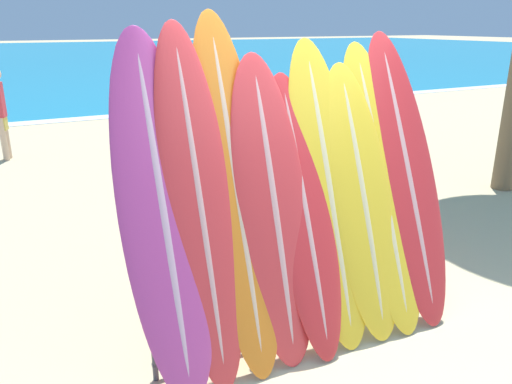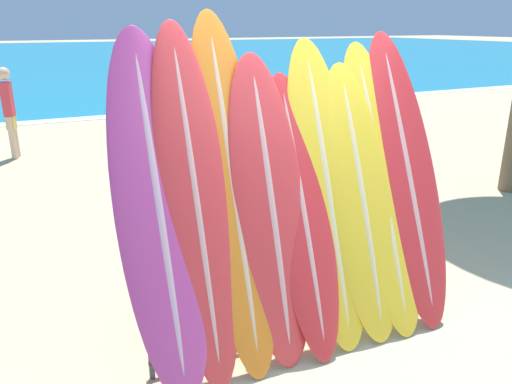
{
  "view_description": "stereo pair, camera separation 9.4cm",
  "coord_description": "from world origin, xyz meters",
  "px_view_note": "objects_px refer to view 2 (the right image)",
  "views": [
    {
      "loc": [
        -2.17,
        -2.56,
        2.38
      ],
      "look_at": [
        -0.29,
        1.15,
        0.97
      ],
      "focal_mm": 35.0,
      "sensor_mm": 36.0,
      "label": 1
    },
    {
      "loc": [
        -2.08,
        -2.6,
        2.38
      ],
      "look_at": [
        -0.29,
        1.15,
        0.97
      ],
      "focal_mm": 35.0,
      "sensor_mm": 36.0,
      "label": 2
    }
  ],
  "objects_px": {
    "surfboard_slot_0": "(159,215)",
    "surfboard_slot_2": "(234,195)",
    "surfboard_slot_7": "(382,188)",
    "surfboard_slot_1": "(196,207)",
    "person_mid_beach": "(9,110)",
    "surfboard_slot_6": "(361,202)",
    "surfboard_slot_3": "(271,212)",
    "surfboard_slot_5": "(328,195)",
    "surfboard_slot_8": "(407,178)",
    "person_far_left": "(184,91)",
    "surfboard_slot_4": "(302,216)",
    "person_near_water": "(208,107)",
    "surfboard_rack": "(301,278)"
  },
  "relations": [
    {
      "from": "person_far_left",
      "to": "surfboard_rack",
      "type": "bearing_deg",
      "value": -72.13
    },
    {
      "from": "surfboard_rack",
      "to": "surfboard_slot_5",
      "type": "xyz_separation_m",
      "value": [
        0.25,
        0.05,
        0.63
      ]
    },
    {
      "from": "surfboard_slot_3",
      "to": "surfboard_slot_5",
      "type": "bearing_deg",
      "value": 4.18
    },
    {
      "from": "surfboard_slot_4",
      "to": "person_mid_beach",
      "type": "distance_m",
      "value": 7.38
    },
    {
      "from": "surfboard_slot_1",
      "to": "surfboard_slot_2",
      "type": "relative_size",
      "value": 0.97
    },
    {
      "from": "surfboard_rack",
      "to": "surfboard_slot_1",
      "type": "distance_m",
      "value": 1.06
    },
    {
      "from": "person_mid_beach",
      "to": "person_far_left",
      "type": "distance_m",
      "value": 4.03
    },
    {
      "from": "surfboard_slot_7",
      "to": "surfboard_slot_4",
      "type": "bearing_deg",
      "value": -175.95
    },
    {
      "from": "surfboard_slot_4",
      "to": "person_mid_beach",
      "type": "relative_size",
      "value": 1.24
    },
    {
      "from": "surfboard_slot_3",
      "to": "person_near_water",
      "type": "distance_m",
      "value": 5.86
    },
    {
      "from": "surfboard_slot_2",
      "to": "surfboard_slot_5",
      "type": "xyz_separation_m",
      "value": [
        0.76,
        -0.03,
        -0.1
      ]
    },
    {
      "from": "surfboard_rack",
      "to": "surfboard_slot_4",
      "type": "xyz_separation_m",
      "value": [
        -0.0,
        0.0,
        0.51
      ]
    },
    {
      "from": "surfboard_slot_5",
      "to": "person_near_water",
      "type": "bearing_deg",
      "value": 78.94
    },
    {
      "from": "surfboard_slot_5",
      "to": "surfboard_slot_7",
      "type": "xyz_separation_m",
      "value": [
        0.52,
        0.0,
        -0.02
      ]
    },
    {
      "from": "surfboard_slot_3",
      "to": "surfboard_slot_1",
      "type": "bearing_deg",
      "value": 175.45
    },
    {
      "from": "surfboard_slot_3",
      "to": "surfboard_slot_5",
      "type": "height_order",
      "value": "surfboard_slot_5"
    },
    {
      "from": "surfboard_slot_0",
      "to": "surfboard_slot_2",
      "type": "bearing_deg",
      "value": 2.1
    },
    {
      "from": "surfboard_slot_6",
      "to": "person_mid_beach",
      "type": "height_order",
      "value": "surfboard_slot_6"
    },
    {
      "from": "person_far_left",
      "to": "person_mid_beach",
      "type": "bearing_deg",
      "value": -129.06
    },
    {
      "from": "surfboard_rack",
      "to": "surfboard_slot_3",
      "type": "bearing_deg",
      "value": 176.58
    },
    {
      "from": "surfboard_slot_0",
      "to": "surfboard_slot_2",
      "type": "xyz_separation_m",
      "value": [
        0.54,
        0.02,
        0.05
      ]
    },
    {
      "from": "surfboard_slot_8",
      "to": "surfboard_rack",
      "type": "bearing_deg",
      "value": -176.25
    },
    {
      "from": "surfboard_slot_3",
      "to": "surfboard_slot_6",
      "type": "height_order",
      "value": "surfboard_slot_3"
    },
    {
      "from": "surfboard_slot_6",
      "to": "person_near_water",
      "type": "bearing_deg",
      "value": 81.81
    },
    {
      "from": "surfboard_rack",
      "to": "surfboard_slot_1",
      "type": "xyz_separation_m",
      "value": [
        -0.8,
        0.06,
        0.7
      ]
    },
    {
      "from": "surfboard_slot_8",
      "to": "person_mid_beach",
      "type": "xyz_separation_m",
      "value": [
        -2.98,
        7.05,
        -0.27
      ]
    },
    {
      "from": "surfboard_slot_8",
      "to": "person_far_left",
      "type": "height_order",
      "value": "surfboard_slot_8"
    },
    {
      "from": "surfboard_rack",
      "to": "surfboard_slot_0",
      "type": "bearing_deg",
      "value": 176.59
    },
    {
      "from": "surfboard_rack",
      "to": "surfboard_slot_2",
      "type": "xyz_separation_m",
      "value": [
        -0.52,
        0.08,
        0.73
      ]
    },
    {
      "from": "person_mid_beach",
      "to": "surfboard_slot_8",
      "type": "bearing_deg",
      "value": -142.07
    },
    {
      "from": "person_far_left",
      "to": "surfboard_slot_4",
      "type": "bearing_deg",
      "value": -72.14
    },
    {
      "from": "surfboard_slot_7",
      "to": "surfboard_slot_8",
      "type": "height_order",
      "value": "surfboard_slot_8"
    },
    {
      "from": "surfboard_slot_1",
      "to": "person_far_left",
      "type": "distance_m",
      "value": 8.91
    },
    {
      "from": "surfboard_slot_4",
      "to": "person_far_left",
      "type": "bearing_deg",
      "value": 77.96
    },
    {
      "from": "surfboard_slot_0",
      "to": "surfboard_slot_6",
      "type": "relative_size",
      "value": 1.13
    },
    {
      "from": "surfboard_slot_0",
      "to": "surfboard_slot_1",
      "type": "relative_size",
      "value": 0.98
    },
    {
      "from": "person_near_water",
      "to": "person_mid_beach",
      "type": "distance_m",
      "value": 3.59
    },
    {
      "from": "person_mid_beach",
      "to": "surfboard_slot_6",
      "type": "bearing_deg",
      "value": -145.84
    },
    {
      "from": "surfboard_slot_1",
      "to": "person_mid_beach",
      "type": "bearing_deg",
      "value": 99.13
    },
    {
      "from": "surfboard_slot_0",
      "to": "surfboard_slot_7",
      "type": "height_order",
      "value": "surfboard_slot_0"
    },
    {
      "from": "surfboard_slot_2",
      "to": "surfboard_slot_7",
      "type": "height_order",
      "value": "surfboard_slot_2"
    },
    {
      "from": "surfboard_rack",
      "to": "surfboard_slot_6",
      "type": "xyz_separation_m",
      "value": [
        0.53,
        0.01,
        0.54
      ]
    },
    {
      "from": "surfboard_slot_7",
      "to": "person_far_left",
      "type": "height_order",
      "value": "surfboard_slot_7"
    },
    {
      "from": "surfboard_slot_5",
      "to": "surfboard_slot_7",
      "type": "relative_size",
      "value": 1.02
    },
    {
      "from": "surfboard_slot_5",
      "to": "person_far_left",
      "type": "xyz_separation_m",
      "value": [
        1.58,
        8.51,
        -0.29
      ]
    },
    {
      "from": "surfboard_rack",
      "to": "surfboard_slot_2",
      "type": "height_order",
      "value": "surfboard_slot_2"
    },
    {
      "from": "surfboard_slot_7",
      "to": "surfboard_slot_8",
      "type": "bearing_deg",
      "value": 2.71
    },
    {
      "from": "person_mid_beach",
      "to": "person_far_left",
      "type": "bearing_deg",
      "value": -53.92
    },
    {
      "from": "surfboard_slot_8",
      "to": "person_far_left",
      "type": "relative_size",
      "value": 1.49
    },
    {
      "from": "surfboard_slot_3",
      "to": "person_far_left",
      "type": "bearing_deg",
      "value": 76.3
    }
  ]
}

